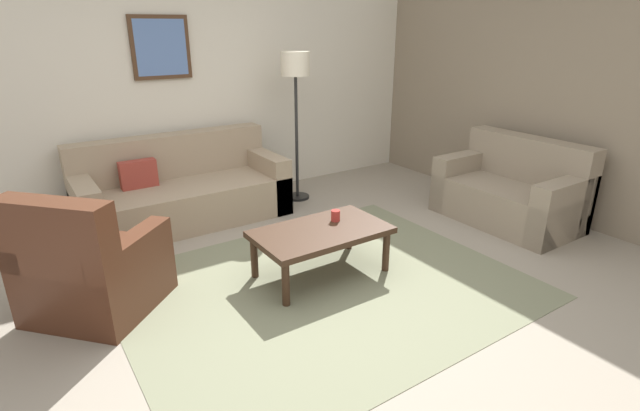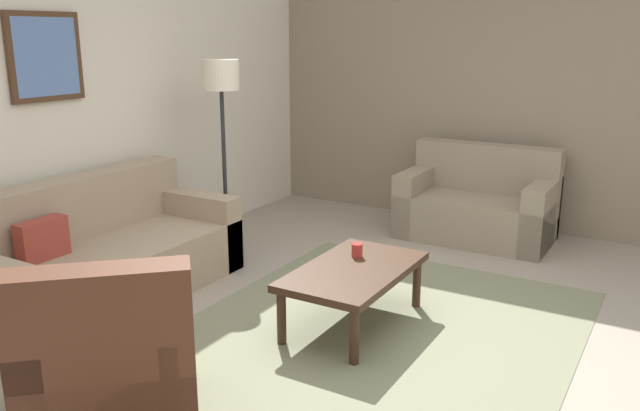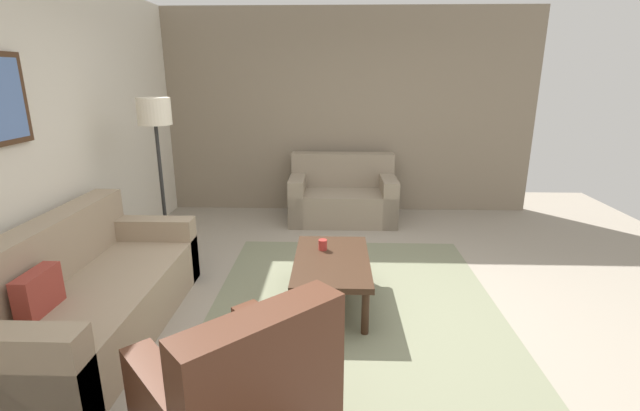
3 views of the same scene
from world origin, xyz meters
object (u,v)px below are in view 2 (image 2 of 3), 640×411
(cup, at_px, (357,250))
(framed_artwork, at_px, (46,57))
(couch_loveseat, at_px, (479,206))
(couch_main, at_px, (95,259))
(armchair_leather, at_px, (112,377))
(coffee_table, at_px, (354,275))
(lamp_standing, at_px, (222,95))

(cup, bearing_deg, framed_artwork, 106.74)
(couch_loveseat, bearing_deg, couch_main, 145.37)
(couch_loveseat, height_order, armchair_leather, armchair_leather)
(couch_loveseat, height_order, framed_artwork, framed_artwork)
(armchair_leather, relative_size, coffee_table, 1.03)
(coffee_table, height_order, framed_artwork, framed_artwork)
(couch_loveseat, relative_size, cup, 14.90)
(cup, bearing_deg, coffee_table, -157.94)
(couch_main, distance_m, framed_artwork, 1.53)
(framed_artwork, bearing_deg, couch_loveseat, -40.73)
(lamp_standing, bearing_deg, couch_loveseat, -50.29)
(couch_main, relative_size, framed_artwork, 3.29)
(couch_main, height_order, couch_loveseat, same)
(framed_artwork, bearing_deg, armchair_leather, -123.33)
(couch_main, relative_size, couch_loveseat, 1.50)
(cup, bearing_deg, couch_main, 112.66)
(armchair_leather, relative_size, lamp_standing, 0.66)
(couch_main, relative_size, armchair_leather, 1.87)
(couch_main, distance_m, armchair_leather, 1.85)
(coffee_table, relative_size, framed_artwork, 1.71)
(armchair_leather, bearing_deg, framed_artwork, 56.67)
(lamp_standing, bearing_deg, coffee_table, -115.37)
(lamp_standing, bearing_deg, armchair_leather, -152.84)
(couch_loveseat, relative_size, armchair_leather, 1.25)
(couch_main, xyz_separation_m, coffee_table, (0.55, -1.89, 0.06))
(couch_loveseat, xyz_separation_m, cup, (-2.17, 0.21, 0.16))
(couch_main, bearing_deg, couch_loveseat, -34.63)
(couch_main, xyz_separation_m, couch_loveseat, (2.92, -2.02, 0.00))
(lamp_standing, height_order, framed_artwork, framed_artwork)
(couch_loveseat, distance_m, armchair_leather, 4.11)
(coffee_table, xyz_separation_m, cup, (0.20, 0.08, 0.10))
(cup, relative_size, lamp_standing, 0.06)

